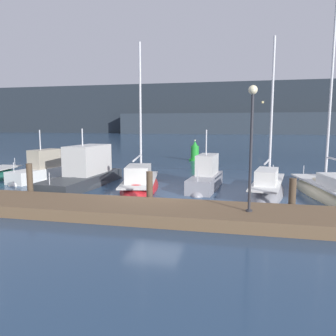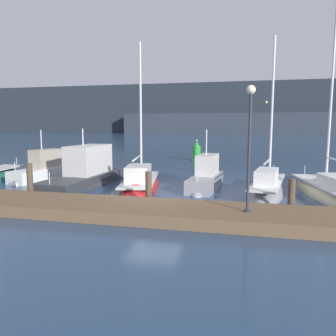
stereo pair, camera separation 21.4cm
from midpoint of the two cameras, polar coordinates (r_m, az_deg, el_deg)
name	(u,v)px [view 2 (the right image)]	position (r m, az deg, el deg)	size (l,w,h in m)	color
ground_plane	(153,202)	(15.29, -2.14, -5.89)	(400.00, 400.00, 0.00)	navy
dock	(137,210)	(12.99, -4.99, -7.33)	(30.83, 2.80, 0.45)	brown
mooring_pile_1	(30,181)	(16.99, -22.57, -2.15)	(0.28, 0.28, 1.73)	#4C3D2D
mooring_pile_2	(149,189)	(14.40, -2.97, -3.61)	(0.28, 0.28, 1.54)	#4C3D2D
mooring_pile_3	(291,196)	(14.01, 21.09, -4.63)	(0.28, 0.28, 1.44)	#4C3D2D
motorboat_berth_2	(43,174)	(22.75, -20.71, -0.99)	(2.45, 5.06, 3.72)	white
motorboat_berth_3	(84,179)	(19.84, -14.06, -1.86)	(2.57, 7.56, 4.02)	#2D3338
sailboat_berth_4	(140,185)	(18.75, -4.54, -2.95)	(3.38, 7.32, 8.78)	red
motorboat_berth_5	(206,182)	(18.51, 6.92, -2.52)	(1.83, 5.00, 3.81)	gray
sailboat_berth_6	(267,192)	(17.47, 17.27, -4.00)	(2.68, 7.04, 8.55)	gray
sailboat_berth_7	(331,195)	(18.10, 26.84, -4.25)	(3.42, 8.21, 11.13)	beige
channel_buoy	(197,153)	(32.70, 5.20, 2.67)	(1.18, 1.18, 2.09)	green
dock_lamppost	(250,129)	(11.83, 14.55, 6.53)	(0.32, 0.32, 4.45)	#2D2D33
hillside_backdrop	(244,110)	(139.02, 13.21, 9.73)	(240.00, 23.00, 20.23)	#232B33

